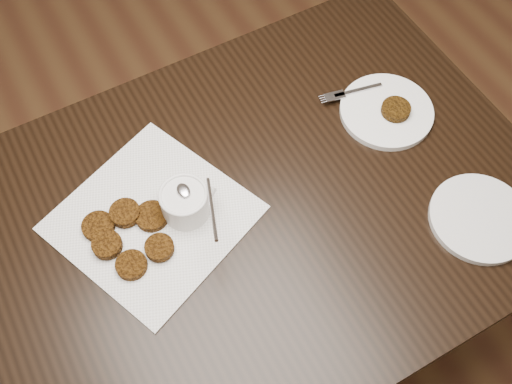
% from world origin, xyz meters
% --- Properties ---
extents(floor, '(4.00, 4.00, 0.00)m').
position_xyz_m(floor, '(0.00, 0.00, 0.00)').
color(floor, '#54351D').
rests_on(floor, ground).
extents(table, '(1.33, 0.85, 0.75)m').
position_xyz_m(table, '(-0.02, 0.02, 0.38)').
color(table, black).
rests_on(table, floor).
extents(napkin, '(0.44, 0.44, 0.00)m').
position_xyz_m(napkin, '(-0.14, 0.09, 0.75)').
color(napkin, white).
rests_on(napkin, table).
extents(sauce_ramekin, '(0.13, 0.13, 0.13)m').
position_xyz_m(sauce_ramekin, '(-0.08, 0.08, 0.82)').
color(sauce_ramekin, white).
rests_on(sauce_ramekin, napkin).
extents(patty_cluster, '(0.27, 0.27, 0.02)m').
position_xyz_m(patty_cluster, '(-0.20, 0.08, 0.77)').
color(patty_cluster, '#653A0D').
rests_on(patty_cluster, napkin).
extents(plate_with_patty, '(0.24, 0.24, 0.03)m').
position_xyz_m(plate_with_patty, '(0.42, 0.08, 0.76)').
color(plate_with_patty, white).
rests_on(plate_with_patty, table).
extents(plate_empty, '(0.27, 0.27, 0.01)m').
position_xyz_m(plate_empty, '(0.43, -0.23, 0.76)').
color(plate_empty, silver).
rests_on(plate_empty, table).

